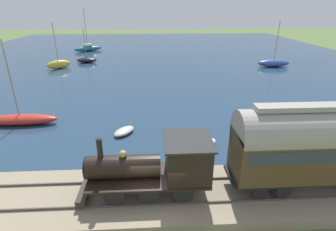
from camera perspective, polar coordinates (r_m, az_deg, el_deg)
name	(u,v)px	position (r m, az deg, el deg)	size (l,w,h in m)	color
ground_plane	(158,204)	(14.02, -2.18, -18.61)	(200.00, 200.00, 0.00)	#516B38
harbor_water	(153,55)	(53.98, -3.23, 13.12)	(80.00, 80.00, 0.01)	navy
rail_embankment	(158,197)	(13.95, -2.22, -17.29)	(4.48, 56.00, 0.70)	gray
steam_locomotive	(161,163)	(12.75, -1.43, -10.40)	(2.42, 6.38, 3.02)	black
passenger_coach	(322,143)	(14.68, 30.47, -5.19)	(2.23, 8.81, 4.46)	black
sailboat_teal	(88,48)	(60.23, -17.03, 13.82)	(4.34, 5.95, 8.54)	#1E707A
sailboat_yellow	(59,64)	(44.88, -22.70, 10.26)	(3.00, 3.64, 6.78)	gold
sailboat_black	(87,60)	(48.16, -17.29, 11.48)	(1.75, 3.37, 5.61)	black
sailboat_blue	(274,63)	(46.06, 22.00, 10.56)	(1.78, 5.10, 7.04)	#335199
sailboat_red	(20,119)	(25.11, -29.51, -0.72)	(1.46, 6.13, 6.94)	#B72D23
rowboat_mid_harbor	(124,131)	(20.69, -9.54, -3.38)	(2.24, 2.00, 0.41)	#B7B2A3
rowboat_far_out	(202,146)	(18.53, 7.51, -6.57)	(2.72, 2.78, 0.41)	silver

